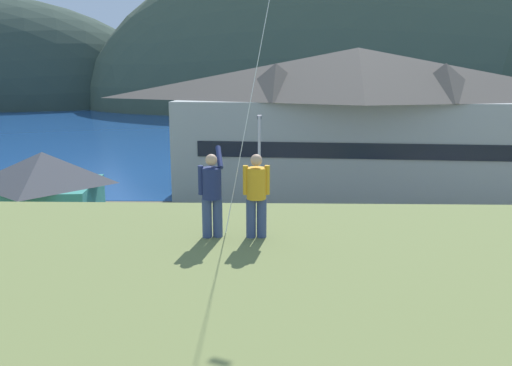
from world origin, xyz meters
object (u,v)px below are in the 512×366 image
(parked_car_front_row_red, at_px, (253,295))
(parked_car_front_row_silver, at_px, (138,288))
(parked_car_mid_row_center, at_px, (162,233))
(parked_car_back_row_left, at_px, (248,232))
(parked_car_corner_spot, at_px, (415,238))
(harbor_lodge, at_px, (356,118))
(parking_light_pole, at_px, (259,166))
(person_companion, at_px, (256,193))
(parked_car_front_row_end, at_px, (433,299))
(person_kite_flyer, at_px, (212,192))
(moored_boat_wharfside, at_px, (213,162))
(storage_shed_waterside, at_px, (273,159))
(wharf_dock, at_px, (248,161))
(storage_shed_near_lot, at_px, (46,200))

(parked_car_front_row_red, bearing_deg, parked_car_front_row_silver, 172.88)
(parked_car_mid_row_center, bearing_deg, parked_car_back_row_left, 3.21)
(parked_car_corner_spot, bearing_deg, harbor_lodge, 93.91)
(parking_light_pole, bearing_deg, parked_car_mid_row_center, -146.89)
(person_companion, bearing_deg, parked_car_front_row_end, 51.61)
(parked_car_mid_row_center, height_order, person_kite_flyer, person_kite_flyer)
(parked_car_front_row_end, distance_m, parked_car_back_row_left, 10.95)
(person_companion, bearing_deg, moored_boat_wharfside, 97.50)
(parked_car_mid_row_center, distance_m, person_kite_flyer, 17.78)
(parked_car_corner_spot, relative_size, person_companion, 2.46)
(parked_car_front_row_end, bearing_deg, parking_light_pole, 121.24)
(parked_car_back_row_left, bearing_deg, parked_car_front_row_silver, -119.33)
(storage_shed_waterside, xyz_separation_m, parked_car_mid_row_center, (-5.99, -15.95, -1.22))
(parked_car_back_row_left, xyz_separation_m, parked_car_mid_row_center, (-4.57, -0.26, 0.00))
(storage_shed_waterside, distance_m, parked_car_mid_row_center, 17.08)
(parked_car_front_row_silver, bearing_deg, wharf_dock, 84.63)
(parked_car_mid_row_center, xyz_separation_m, person_kite_flyer, (4.48, -16.09, 6.08))
(storage_shed_waterside, bearing_deg, harbor_lodge, -20.12)
(parked_car_back_row_left, distance_m, parked_car_mid_row_center, 4.58)
(wharf_dock, bearing_deg, parked_car_front_row_silver, -95.37)
(storage_shed_waterside, bearing_deg, moored_boat_wharfside, 127.64)
(moored_boat_wharfside, relative_size, person_kite_flyer, 3.52)
(storage_shed_near_lot, relative_size, parked_car_mid_row_center, 1.40)
(storage_shed_waterside, bearing_deg, parking_light_pole, -94.09)
(storage_shed_near_lot, height_order, person_companion, person_companion)
(parked_car_front_row_end, relative_size, parking_light_pole, 0.62)
(harbor_lodge, distance_m, parked_car_mid_row_center, 18.94)
(wharf_dock, bearing_deg, storage_shed_waterside, -76.43)
(parked_car_back_row_left, xyz_separation_m, person_kite_flyer, (-0.09, -16.35, 6.08))
(storage_shed_waterside, height_order, parking_light_pole, parking_light_pole)
(parked_car_front_row_end, bearing_deg, parked_car_back_row_left, 131.91)
(storage_shed_waterside, height_order, person_companion, person_companion)
(parked_car_front_row_red, bearing_deg, parked_car_corner_spot, 41.08)
(wharf_dock, bearing_deg, harbor_lodge, -55.01)
(parked_car_corner_spot, xyz_separation_m, person_companion, (-7.80, -15.52, 6.07))
(parked_car_corner_spot, xyz_separation_m, person_kite_flyer, (-8.71, -15.52, 6.08))
(storage_shed_near_lot, bearing_deg, parked_car_back_row_left, 0.08)
(parking_light_pole, bearing_deg, wharf_dock, 93.86)
(parked_car_front_row_end, distance_m, parked_car_front_row_red, 6.84)
(parked_car_front_row_end, bearing_deg, harbor_lodge, 89.12)
(parked_car_corner_spot, height_order, person_companion, person_companion)
(parked_car_front_row_silver, bearing_deg, parked_car_mid_row_center, 93.54)
(storage_shed_near_lot, bearing_deg, parking_light_pole, 15.26)
(harbor_lodge, relative_size, parked_car_mid_row_center, 6.74)
(storage_shed_near_lot, bearing_deg, wharf_dock, 69.32)
(parked_car_front_row_end, height_order, parking_light_pole, parking_light_pole)
(wharf_dock, relative_size, parking_light_pole, 2.07)
(parked_car_front_row_end, xyz_separation_m, parked_car_front_row_silver, (-11.45, 0.80, 0.00))
(parked_car_front_row_end, height_order, parked_car_front_row_red, same)
(parked_car_front_row_end, distance_m, person_companion, 12.09)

